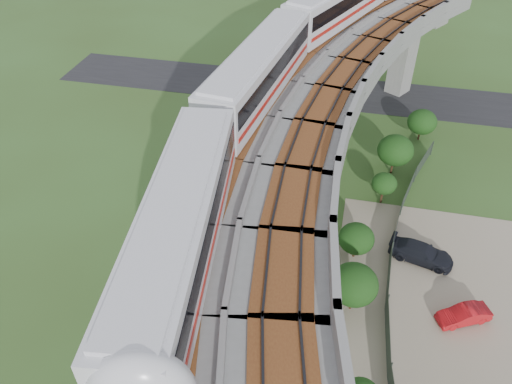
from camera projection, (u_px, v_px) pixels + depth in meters
ground at (259, 288)px, 34.13m from camera, size 160.00×160.00×0.00m
dirt_lot at (478, 351)px, 30.20m from camera, size 18.00×26.00×0.04m
asphalt_road at (315, 90)px, 57.03m from camera, size 60.00×8.00×0.03m
viaduct at (327, 192)px, 27.84m from camera, size 19.58×73.98×11.40m
metro_train at (326, 40)px, 36.73m from camera, size 18.99×59.60×3.64m
fence at (407, 306)px, 32.00m from camera, size 3.87×38.73×1.50m
tree_0 at (422, 122)px, 47.70m from camera, size 2.78×2.78×3.13m
tree_1 at (395, 150)px, 43.07m from camera, size 3.12×3.12×3.72m
tree_2 at (384, 184)px, 40.11m from camera, size 2.04×2.04×2.82m
tree_3 at (356, 239)px, 35.33m from camera, size 2.57×2.57×2.89m
tree_4 at (354, 284)px, 31.30m from camera, size 3.07×3.07×3.66m
car_red at (464, 315)px, 31.61m from camera, size 3.61×2.59×1.13m
car_dark at (421, 253)px, 35.76m from camera, size 4.85×2.89×1.32m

